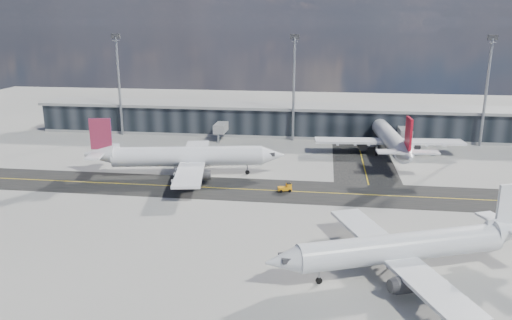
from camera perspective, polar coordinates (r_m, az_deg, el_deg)
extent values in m
plane|color=gray|center=(94.40, 2.26, -4.31)|extent=(300.00, 300.00, 0.00)
cube|color=black|center=(98.15, 2.49, -3.52)|extent=(180.00, 14.00, 0.02)
cube|color=black|center=(127.84, 11.89, 0.67)|extent=(14.00, 50.00, 0.02)
cube|color=yellow|center=(98.15, 2.49, -3.51)|extent=(180.00, 0.25, 0.01)
cube|color=yellow|center=(127.84, 11.89, 0.68)|extent=(0.25, 50.00, 0.01)
cube|color=black|center=(146.37, 4.43, 4.42)|extent=(150.00, 12.00, 8.00)
cube|color=gray|center=(145.60, 4.46, 6.12)|extent=(152.00, 13.00, 0.80)
cube|color=gray|center=(147.10, 4.40, 3.05)|extent=(150.00, 12.20, 0.80)
cube|color=gray|center=(141.29, -3.92, 3.83)|extent=(3.00, 10.00, 2.40)
cylinder|color=gray|center=(137.00, -4.33, 2.46)|extent=(0.60, 0.60, 2.40)
cube|color=gray|center=(140.04, 16.57, 3.11)|extent=(3.00, 10.00, 2.40)
cylinder|color=gray|center=(135.71, 16.79, 1.71)|extent=(0.60, 0.60, 2.40)
cylinder|color=gray|center=(149.53, -15.36, 8.04)|extent=(0.70, 0.70, 28.00)
cube|color=#2D2D30|center=(148.50, -15.76, 13.47)|extent=(2.50, 0.50, 1.40)
cylinder|color=gray|center=(137.87, 4.33, 7.95)|extent=(0.70, 0.70, 28.00)
cube|color=#2D2D30|center=(136.75, 4.45, 13.86)|extent=(2.50, 0.50, 1.40)
cylinder|color=gray|center=(143.72, 24.79, 6.89)|extent=(0.70, 0.70, 28.00)
cube|color=#2D2D30|center=(142.65, 25.44, 12.52)|extent=(2.50, 0.50, 1.40)
cylinder|color=white|center=(107.66, -7.79, 0.43)|extent=(32.09, 9.99, 4.25)
cone|color=white|center=(107.52, 1.83, 0.55)|extent=(5.99, 5.14, 4.25)
cone|color=white|center=(110.76, -17.42, 0.62)|extent=(7.04, 5.34, 4.25)
cube|color=white|center=(107.84, -7.21, -0.11)|extent=(11.80, 36.46, 0.53)
cylinder|color=#2D2D30|center=(114.20, -6.42, 0.19)|extent=(4.83, 3.21, 2.44)
cylinder|color=#2D2D30|center=(101.99, -6.86, -1.69)|extent=(4.83, 3.21, 2.44)
cube|color=silver|center=(113.98, -6.43, 0.60)|extent=(2.17, 0.80, 0.85)
cube|color=silver|center=(101.75, -6.88, -1.24)|extent=(2.17, 0.80, 0.85)
cube|color=#6E1D46|center=(109.62, -17.34, 2.87)|extent=(4.47, 1.28, 6.58)
cube|color=white|center=(110.61, -17.45, 0.94)|extent=(5.25, 13.07, 0.37)
cube|color=#2D2D30|center=(107.37, 1.55, 0.76)|extent=(2.51, 2.68, 0.74)
cylinder|color=gray|center=(108.05, -0.99, -1.01)|extent=(0.30, 0.30, 2.12)
cylinder|color=black|center=(108.28, -0.99, -1.42)|extent=(1.01, 0.54, 0.96)
cylinder|color=black|center=(111.80, -8.13, -0.97)|extent=(1.25, 0.74, 1.17)
cylinder|color=black|center=(105.73, -8.44, -1.94)|extent=(1.25, 0.74, 1.17)
cylinder|color=white|center=(127.75, 15.04, 2.45)|extent=(6.69, 32.55, 4.31)
cone|color=white|center=(145.36, 13.68, 4.07)|extent=(4.70, 5.69, 4.31)
cone|color=white|center=(109.71, 16.92, 0.56)|extent=(4.78, 6.76, 4.31)
cube|color=white|center=(129.02, 14.92, 2.09)|extent=(36.92, 8.08, 0.54)
cylinder|color=#2D2D30|center=(129.21, 11.98, 1.76)|extent=(2.81, 4.70, 2.48)
cylinder|color=#2D2D30|center=(131.72, 17.56, 1.63)|extent=(2.81, 4.70, 2.48)
cube|color=silver|center=(129.01, 12.01, 2.13)|extent=(0.59, 2.18, 0.86)
cube|color=silver|center=(131.53, 17.59, 1.99)|extent=(0.59, 2.18, 0.86)
cube|color=red|center=(109.20, 17.04, 2.92)|extent=(0.82, 4.55, 6.68)
cube|color=white|center=(109.55, 16.95, 0.88)|extent=(13.11, 3.96, 0.38)
cube|color=#2D2D30|center=(144.75, 13.73, 4.20)|extent=(2.52, 2.32, 0.75)
cylinder|color=gray|center=(140.78, 13.97, 2.44)|extent=(0.28, 0.28, 2.15)
cylinder|color=black|center=(140.96, 13.95, 2.12)|extent=(0.45, 0.99, 0.97)
cylinder|color=black|center=(126.98, 13.59, 0.74)|extent=(0.62, 1.22, 1.18)
cylinder|color=black|center=(128.27, 16.43, 0.69)|extent=(0.62, 1.22, 1.18)
cylinder|color=silver|center=(68.29, 16.26, -9.56)|extent=(27.46, 13.89, 3.74)
cone|color=silver|center=(62.30, 3.20, -11.44)|extent=(5.73, 5.21, 3.74)
cone|color=silver|center=(77.24, 26.97, -7.25)|extent=(6.60, 5.56, 3.74)
cube|color=silver|center=(68.25, 15.51, -10.38)|extent=(16.15, 31.28, 0.47)
cylinder|color=#2D2D30|center=(64.00, 17.18, -13.37)|extent=(4.45, 3.46, 2.15)
cylinder|color=#2D2D30|center=(72.71, 12.64, -9.42)|extent=(4.45, 3.46, 2.15)
cube|color=silver|center=(63.65, 17.23, -12.78)|extent=(1.88, 1.04, 0.75)
cube|color=silver|center=(72.41, 12.67, -8.88)|extent=(1.88, 1.04, 0.75)
cube|color=silver|center=(75.63, 27.06, -4.54)|extent=(3.81, 1.85, 5.80)
cube|color=silver|center=(77.05, 27.02, -6.86)|extent=(6.60, 11.40, 0.33)
cube|color=#2D2D30|center=(62.26, 3.63, -11.08)|extent=(2.50, 2.61, 0.66)
cylinder|color=gray|center=(64.91, 7.22, -12.98)|extent=(0.29, 0.29, 1.87)
cylinder|color=black|center=(65.25, 7.20, -13.52)|extent=(0.90, 0.62, 0.84)
cylinder|color=black|center=(68.03, 17.95, -12.84)|extent=(1.13, 0.82, 1.03)
cylinder|color=black|center=(72.28, 15.60, -10.90)|extent=(1.13, 0.82, 1.03)
cube|color=#FF9C0D|center=(97.44, 3.30, -3.27)|extent=(2.88, 1.91, 0.62)
cube|color=#FF9C0D|center=(97.41, 3.77, -2.93)|extent=(1.24, 1.37, 0.79)
cube|color=black|center=(97.31, 3.77, -2.76)|extent=(1.15, 1.30, 0.22)
cylinder|color=black|center=(98.25, 3.74, -3.33)|extent=(0.65, 0.38, 0.62)
cylinder|color=black|center=(97.19, 3.88, -3.55)|extent=(0.65, 0.38, 0.62)
cylinder|color=black|center=(97.92, 2.73, -3.38)|extent=(0.65, 0.38, 0.62)
cylinder|color=black|center=(96.86, 2.85, -3.60)|extent=(0.65, 0.38, 0.62)
imported|color=white|center=(136.60, 12.76, 1.86)|extent=(4.12, 5.43, 1.37)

